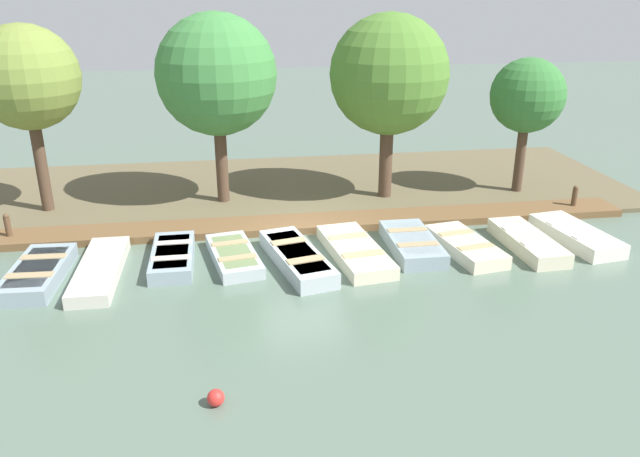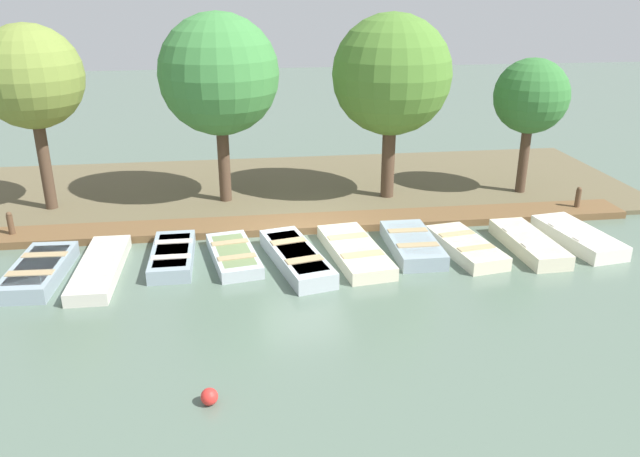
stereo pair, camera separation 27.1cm
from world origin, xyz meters
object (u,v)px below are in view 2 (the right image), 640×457
at_px(rowboat_5, 355,251).
at_px(park_tree_left, 219,75).
at_px(rowboat_1, 100,268).
at_px(mooring_post_near, 11,226).
at_px(rowboat_7, 466,247).
at_px(mooring_post_far, 578,200).
at_px(park_tree_center, 392,76).
at_px(park_tree_right, 531,97).
at_px(rowboat_9, 578,237).
at_px(park_tree_far_left, 31,78).
at_px(rowboat_4, 296,257).
at_px(rowboat_6, 412,244).
at_px(rowboat_0, 39,271).
at_px(rowboat_2, 173,255).
at_px(buoy, 209,397).
at_px(rowboat_8, 529,243).

bearing_deg(rowboat_5, park_tree_left, -152.17).
bearing_deg(rowboat_1, mooring_post_near, -131.60).
bearing_deg(rowboat_7, rowboat_5, -101.76).
bearing_deg(mooring_post_far, rowboat_5, -72.22).
relative_size(rowboat_5, mooring_post_far, 3.94).
bearing_deg(rowboat_7, mooring_post_far, 110.12).
distance_m(park_tree_center, park_tree_right, 4.73).
distance_m(rowboat_1, rowboat_7, 9.57).
distance_m(rowboat_9, park_tree_far_left, 16.52).
xyz_separation_m(rowboat_7, park_tree_left, (-4.99, -6.45, 4.01)).
height_order(park_tree_left, park_tree_center, park_tree_left).
distance_m(rowboat_4, park_tree_center, 7.16).
relative_size(rowboat_5, rowboat_6, 1.24).
bearing_deg(mooring_post_near, park_tree_left, 111.84).
bearing_deg(rowboat_0, park_tree_far_left, -166.51).
height_order(mooring_post_near, mooring_post_far, same).
bearing_deg(rowboat_9, rowboat_5, -97.29).
xyz_separation_m(rowboat_5, rowboat_7, (0.14, 3.03, 0.01)).
xyz_separation_m(rowboat_2, park_tree_center, (-4.22, 6.75, 3.94)).
bearing_deg(mooring_post_near, rowboat_6, 78.43).
distance_m(rowboat_4, buoy, 5.90).
xyz_separation_m(rowboat_0, mooring_post_near, (-2.66, -1.43, 0.23)).
relative_size(rowboat_9, buoy, 9.93).
xyz_separation_m(rowboat_4, park_tree_center, (-4.83, 3.55, 3.91)).
height_order(rowboat_8, rowboat_9, rowboat_9).
distance_m(buoy, park_tree_left, 11.42).
xyz_separation_m(mooring_post_far, buoy, (8.27, -11.30, -0.29)).
bearing_deg(rowboat_8, rowboat_4, -90.93).
bearing_deg(rowboat_5, rowboat_7, 80.10).
height_order(rowboat_4, rowboat_7, rowboat_4).
bearing_deg(rowboat_2, park_tree_left, 162.77).
bearing_deg(rowboat_6, buoy, -40.86).
distance_m(rowboat_2, rowboat_4, 3.25).
distance_m(buoy, park_tree_center, 12.44).
bearing_deg(buoy, rowboat_4, 159.48).
xyz_separation_m(mooring_post_far, park_tree_far_left, (-2.36, -16.57, 3.78)).
distance_m(rowboat_0, rowboat_4, 6.39).
relative_size(rowboat_8, park_tree_far_left, 0.51).
xyz_separation_m(rowboat_9, park_tree_center, (-4.47, -4.42, 3.92)).
bearing_deg(park_tree_center, park_tree_left, -93.29).
bearing_deg(mooring_post_near, rowboat_4, 70.69).
bearing_deg(rowboat_4, park_tree_left, -173.32).
xyz_separation_m(rowboat_9, mooring_post_far, (-2.38, 1.26, 0.23)).
distance_m(rowboat_7, park_tree_left, 9.09).
bearing_deg(park_tree_far_left, rowboat_7, 67.54).
xyz_separation_m(rowboat_7, rowboat_9, (-0.21, 3.35, 0.02)).
height_order(rowboat_5, rowboat_7, rowboat_7).
relative_size(rowboat_2, park_tree_right, 0.58).
bearing_deg(mooring_post_near, rowboat_7, 78.25).
bearing_deg(rowboat_6, park_tree_left, -132.20).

